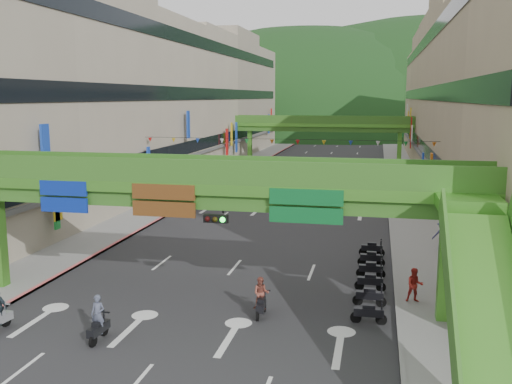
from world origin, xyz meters
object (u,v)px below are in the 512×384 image
(scooter_rider_mid, at_px, (261,297))
(car_silver, at_px, (223,190))
(pedestrian_red, at_px, (415,288))
(car_yellow, at_px, (352,172))
(scooter_rider_near, at_px, (98,320))
(overpass_near, at_px, (218,201))

(scooter_rider_mid, relative_size, car_silver, 0.48)
(pedestrian_red, bearing_deg, car_yellow, 89.57)
(scooter_rider_near, height_order, car_silver, scooter_rider_near)
(scooter_rider_near, relative_size, car_silver, 0.51)
(scooter_rider_mid, bearing_deg, car_silver, 108.47)
(overpass_near, xyz_separation_m, scooter_rider_near, (-3.85, -4.38, -4.30))
(overpass_near, distance_m, pedestrian_red, 10.32)
(overpass_near, xyz_separation_m, scooter_rider_mid, (2.08, -0.37, -4.27))
(scooter_rider_near, distance_m, car_silver, 34.24)
(scooter_rider_mid, xyz_separation_m, car_silver, (-10.02, 29.99, -0.30))
(overpass_near, height_order, scooter_rider_near, overpass_near)
(scooter_rider_mid, bearing_deg, pedestrian_red, 23.50)
(overpass_near, distance_m, car_yellow, 47.19)
(car_yellow, bearing_deg, scooter_rider_mid, -96.14)
(car_silver, xyz_separation_m, car_yellow, (11.98, 17.17, -0.02))
(overpass_near, height_order, car_silver, overpass_near)
(scooter_rider_mid, bearing_deg, scooter_rider_near, -145.99)
(car_silver, distance_m, car_yellow, 20.94)
(scooter_rider_near, distance_m, scooter_rider_mid, 7.16)
(car_yellow, xyz_separation_m, pedestrian_red, (4.92, -44.17, 0.20))
(scooter_rider_near, bearing_deg, overpass_near, 48.66)
(overpass_near, bearing_deg, car_yellow, 85.06)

